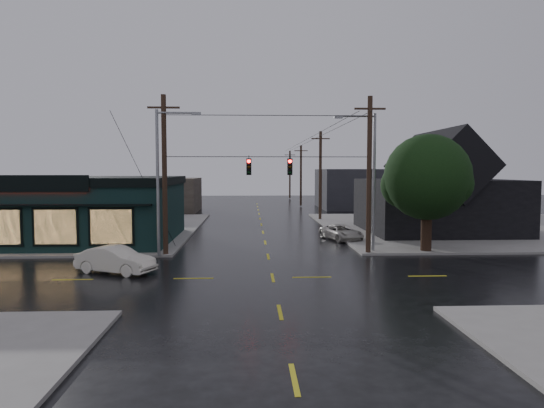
{
  "coord_description": "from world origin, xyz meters",
  "views": [
    {
      "loc": [
        -1.14,
        -24.25,
        5.45
      ],
      "look_at": [
        0.17,
        4.44,
        3.44
      ],
      "focal_mm": 32.0,
      "sensor_mm": 36.0,
      "label": 1
    }
  ],
  "objects_px": {
    "utility_pole_ne": "(368,254)",
    "sedan_cream": "(115,260)",
    "corner_tree": "(427,178)",
    "utility_pole_nw": "(166,256)",
    "suv_silver": "(341,232)"
  },
  "relations": [
    {
      "from": "corner_tree",
      "to": "utility_pole_ne",
      "type": "bearing_deg",
      "value": -172.86
    },
    {
      "from": "utility_pole_ne",
      "to": "sedan_cream",
      "type": "relative_size",
      "value": 2.35
    },
    {
      "from": "corner_tree",
      "to": "utility_pole_ne",
      "type": "distance_m",
      "value": 6.4
    },
    {
      "from": "sedan_cream",
      "to": "suv_silver",
      "type": "distance_m",
      "value": 18.35
    },
    {
      "from": "suv_silver",
      "to": "utility_pole_nw",
      "type": "bearing_deg",
      "value": -170.74
    },
    {
      "from": "utility_pole_ne",
      "to": "suv_silver",
      "type": "height_order",
      "value": "utility_pole_ne"
    },
    {
      "from": "sedan_cream",
      "to": "suv_silver",
      "type": "bearing_deg",
      "value": -27.75
    },
    {
      "from": "utility_pole_ne",
      "to": "suv_silver",
      "type": "bearing_deg",
      "value": 94.4
    },
    {
      "from": "corner_tree",
      "to": "utility_pole_ne",
      "type": "height_order",
      "value": "corner_tree"
    },
    {
      "from": "corner_tree",
      "to": "suv_silver",
      "type": "relative_size",
      "value": 1.76
    },
    {
      "from": "utility_pole_ne",
      "to": "sedan_cream",
      "type": "height_order",
      "value": "utility_pole_ne"
    },
    {
      "from": "sedan_cream",
      "to": "corner_tree",
      "type": "bearing_deg",
      "value": -50.27
    },
    {
      "from": "corner_tree",
      "to": "sedan_cream",
      "type": "relative_size",
      "value": 1.77
    },
    {
      "from": "utility_pole_nw",
      "to": "sedan_cream",
      "type": "relative_size",
      "value": 2.35
    },
    {
      "from": "utility_pole_nw",
      "to": "suv_silver",
      "type": "xyz_separation_m",
      "value": [
        12.5,
        6.5,
        0.6
      ]
    }
  ]
}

